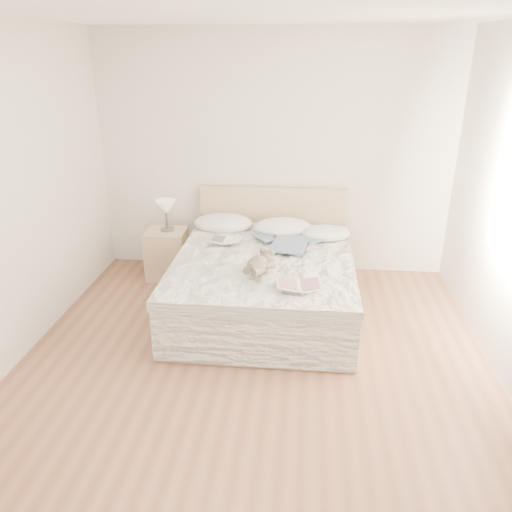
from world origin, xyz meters
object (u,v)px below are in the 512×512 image
object	(u,v)px
bed	(265,279)
teddy_bear	(257,270)
table_lamp	(166,209)
childrens_book	(299,285)
nightstand	(167,254)
photo_book	(226,240)

from	to	relation	value
bed	teddy_bear	size ratio (longest dim) A/B	6.79
table_lamp	childrens_book	xyz separation A→B (m)	(1.52, -1.42, -0.18)
nightstand	table_lamp	xyz separation A→B (m)	(0.02, 0.03, 0.53)
bed	nightstand	bearing A→B (deg)	151.83
nightstand	teddy_bear	size ratio (longest dim) A/B	1.77
teddy_bear	bed	bearing A→B (deg)	110.33
bed	table_lamp	distance (m)	1.44
photo_book	teddy_bear	distance (m)	0.86
nightstand	childrens_book	xyz separation A→B (m)	(1.54, -1.40, 0.35)
nightstand	photo_book	distance (m)	0.93
childrens_book	bed	bearing A→B (deg)	109.06
table_lamp	photo_book	xyz separation A→B (m)	(0.74, -0.44, -0.18)
table_lamp	childrens_book	world-z (taller)	table_lamp
table_lamp	nightstand	bearing A→B (deg)	-121.35
photo_book	childrens_book	distance (m)	1.26
childrens_book	teddy_bear	world-z (taller)	teddy_bear
childrens_book	teddy_bear	distance (m)	0.44
bed	photo_book	world-z (taller)	bed
nightstand	teddy_bear	xyz separation A→B (m)	(1.16, -1.17, 0.37)
bed	childrens_book	size ratio (longest dim) A/B	5.52
bed	nightstand	world-z (taller)	bed
bed	teddy_bear	bearing A→B (deg)	-92.36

